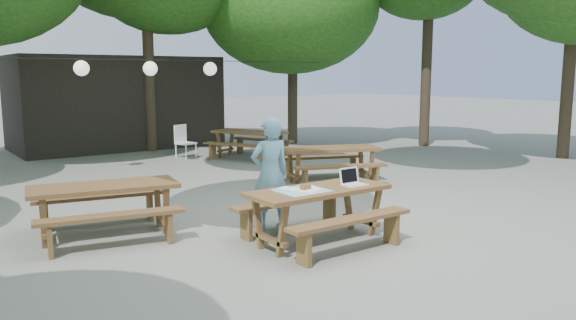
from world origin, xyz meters
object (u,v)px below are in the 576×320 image
at_px(woman, 270,174).
at_px(plastic_chair, 185,148).
at_px(picnic_table_nw, 105,210).
at_px(main_picnic_table, 318,214).

xyz_separation_m(woman, plastic_chair, (2.11, 7.20, -0.57)).
relative_size(picnic_table_nw, plastic_chair, 2.41).
relative_size(main_picnic_table, woman, 1.21).
relative_size(picnic_table_nw, woman, 1.31).
height_order(main_picnic_table, picnic_table_nw, same).
xyz_separation_m(main_picnic_table, picnic_table_nw, (-2.27, 1.97, 0.00)).
bearing_deg(plastic_chair, picnic_table_nw, -143.75).
xyz_separation_m(main_picnic_table, woman, (-0.15, 0.94, 0.44)).
bearing_deg(picnic_table_nw, woman, -14.73).
bearing_deg(picnic_table_nw, plastic_chair, 66.68).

